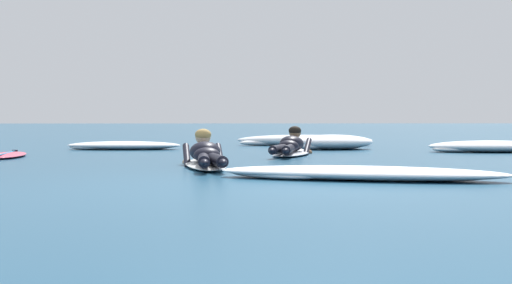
{
  "coord_description": "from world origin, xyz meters",
  "views": [
    {
      "loc": [
        -0.37,
        -7.28,
        0.65
      ],
      "look_at": [
        0.11,
        4.25,
        0.28
      ],
      "focal_mm": 54.31,
      "sensor_mm": 36.0,
      "label": 1
    }
  ],
  "objects": [
    {
      "name": "ground_plane",
      "position": [
        0.0,
        10.0,
        0.0
      ],
      "size": [
        120.0,
        120.0,
        0.0
      ],
      "primitive_type": "plane",
      "color": "navy"
    },
    {
      "name": "whitewater_front",
      "position": [
        -2.35,
        8.23,
        0.08
      ],
      "size": [
        2.29,
        0.96,
        0.17
      ],
      "color": "white",
      "rests_on": "ground"
    },
    {
      "name": "surfer_far",
      "position": [
        0.75,
        5.63,
        0.14
      ],
      "size": [
        1.01,
        2.47,
        0.54
      ],
      "color": "silver",
      "rests_on": "ground"
    },
    {
      "name": "whitewater_back",
      "position": [
        1.06,
        0.65,
        0.07
      ],
      "size": [
        3.11,
        1.64,
        0.14
      ],
      "color": "white",
      "rests_on": "ground"
    },
    {
      "name": "whitewater_mid_left",
      "position": [
        4.6,
        6.78,
        0.1
      ],
      "size": [
        2.46,
        1.3,
        0.22
      ],
      "color": "white",
      "rests_on": "ground"
    },
    {
      "name": "surfer_near",
      "position": [
        -0.6,
        2.65,
        0.14
      ],
      "size": [
        0.72,
        2.65,
        0.55
      ],
      "color": "white",
      "rests_on": "ground"
    },
    {
      "name": "whitewater_far_band",
      "position": [
        1.46,
        10.09,
        0.12
      ],
      "size": [
        3.13,
        1.15,
        0.25
      ],
      "color": "white",
      "rests_on": "ground"
    },
    {
      "name": "whitewater_mid_right",
      "position": [
        1.81,
        8.16,
        0.14
      ],
      "size": [
        1.77,
        1.37,
        0.3
      ],
      "color": "white",
      "rests_on": "ground"
    },
    {
      "name": "drifting_surfboard",
      "position": [
        -3.87,
        5.41,
        0.03
      ],
      "size": [
        0.73,
        1.89,
        0.16
      ],
      "color": "#E54C66",
      "rests_on": "ground"
    }
  ]
}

